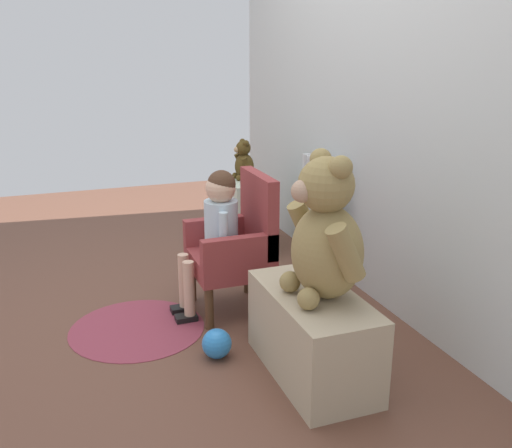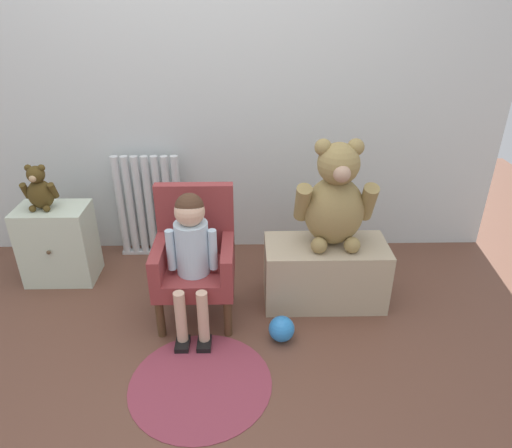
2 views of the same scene
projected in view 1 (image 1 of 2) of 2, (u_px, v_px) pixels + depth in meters
The scene contains 11 objects.
ground_plane at pixel (151, 323), 2.87m from camera, with size 6.00×6.00×0.00m, color brown.
back_wall at pixel (378, 73), 2.92m from camera, with size 3.80×0.05×2.40m, color silver.
radiator at pixel (318, 216), 3.47m from camera, with size 0.43×0.05×0.69m.
small_dresser at pixel (246, 215), 3.86m from camera, with size 0.41×0.29×0.48m.
child_armchair at pixel (238, 244), 2.93m from camera, with size 0.41×0.38×0.72m.
child_figure at pixel (216, 221), 2.85m from camera, with size 0.25×0.35×0.75m.
low_bench at pixel (312, 334), 2.37m from camera, with size 0.68×0.33×0.37m, color tan.
large_teddy_bear at pixel (326, 235), 2.22m from camera, with size 0.43×0.30×0.59m.
small_teddy_bear at pixel (244, 162), 3.79m from camera, with size 0.19×0.14×0.27m.
floor_rug at pixel (137, 328), 2.81m from camera, with size 0.66×0.66×0.01m, color #8C3546.
toy_ball at pixel (217, 344), 2.53m from camera, with size 0.13×0.13×0.13m, color #2D81D3.
Camera 1 is at (2.62, -0.39, 1.33)m, focal length 40.00 mm.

